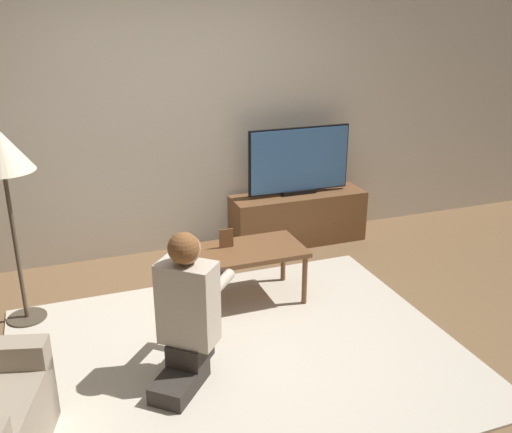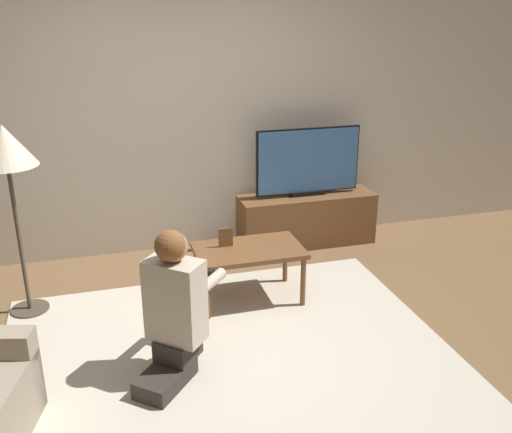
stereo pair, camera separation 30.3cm
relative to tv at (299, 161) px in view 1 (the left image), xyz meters
The scene contains 9 objects.
ground_plane 2.18m from the tv, 125.23° to the right, with size 10.00×10.00×0.00m, color brown.
wall_back 1.29m from the tv, 166.44° to the left, with size 10.00×0.06×2.60m.
rug 2.17m from the tv, 125.23° to the right, with size 2.93×2.30×0.02m.
tv_stand 0.57m from the tv, 90.00° to the right, with size 1.30×0.38×0.49m.
tv is the anchor object (origin of this frame).
coffee_table 1.34m from the tv, 131.10° to the right, with size 0.82×0.50×0.45m.
floor_lamp 2.60m from the tv, 164.86° to the right, with size 0.42×0.42×1.43m.
person_kneeling 2.35m from the tv, 130.65° to the right, with size 0.68×0.73×0.97m.
picture_frame 1.36m from the tv, 138.52° to the right, with size 0.11×0.01×0.15m.
Camera 1 is at (-1.00, -3.05, 2.19)m, focal length 40.00 mm.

